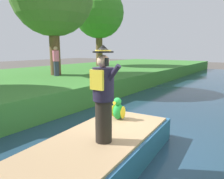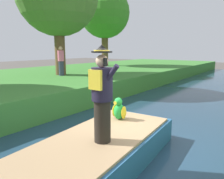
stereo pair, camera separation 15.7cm
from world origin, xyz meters
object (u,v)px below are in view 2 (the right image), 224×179
person_bystander (61,61)px  tree_tall (105,13)px  boat (98,151)px  person_pirate (102,95)px  parrot_plush (119,110)px

person_bystander → tree_tall: bearing=110.4°
boat → person_pirate: 1.25m
person_pirate → person_bystander: person_bystander is taller
boat → person_pirate: bearing=-24.1°
boat → person_bystander: (-6.76, 4.73, 1.42)m
tree_tall → boat: bearing=-51.6°
boat → person_pirate: (0.21, -0.09, 1.23)m
boat → tree_tall: tree_tall is taller
boat → person_bystander: size_ratio=2.71×
boat → parrot_plush: (-0.32, 1.20, 0.55)m
tree_tall → person_bystander: bearing=-69.6°
boat → person_pirate: person_pirate is taller
person_pirate → parrot_plush: bearing=103.6°
boat → tree_tall: bearing=128.4°
person_pirate → person_bystander: size_ratio=1.16×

